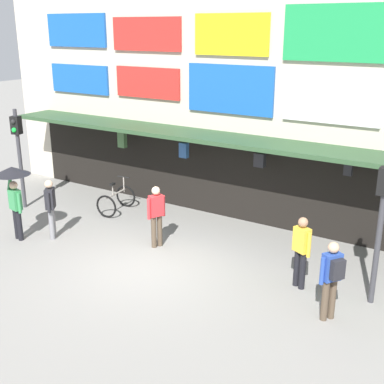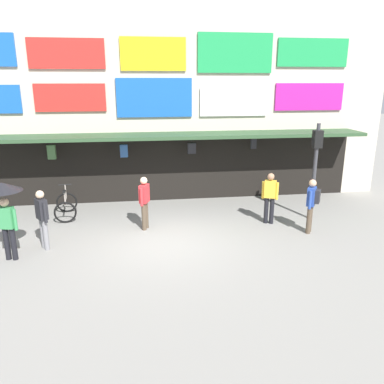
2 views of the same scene
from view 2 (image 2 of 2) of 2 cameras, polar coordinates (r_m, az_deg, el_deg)
name	(u,v)px [view 2 (image 2 of 2)]	position (r m, az deg, el deg)	size (l,w,h in m)	color
ground_plane	(164,241)	(11.20, -4.25, -7.30)	(80.00, 80.00, 0.00)	gray
shopfront	(154,95)	(14.83, -5.76, 14.27)	(18.00, 2.60, 8.00)	beige
traffic_light_far	(316,156)	(12.95, 18.09, 5.11)	(0.28, 0.33, 3.20)	#38383D
bicycle_parked	(66,206)	(13.59, -18.40, -2.04)	(0.86, 1.24, 1.05)	black
pedestrian_in_black	(144,200)	(11.81, -7.16, -1.22)	(0.34, 0.49, 1.68)	brown
pedestrian_in_red	(270,195)	(12.44, 11.61, -0.51)	(0.49, 0.35, 1.68)	black
pedestrian_with_umbrella	(4,199)	(10.58, -26.44, -1.01)	(0.96, 0.96, 2.08)	black
pedestrian_in_yellow	(312,202)	(11.97, 17.56, -1.45)	(0.47, 0.48, 1.68)	brown
pedestrian_in_green	(42,216)	(11.10, -21.56, -3.43)	(0.39, 0.45, 1.68)	gray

